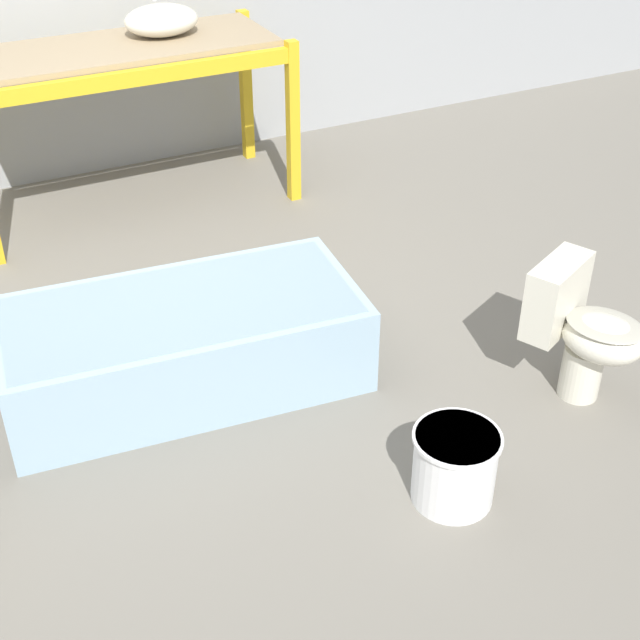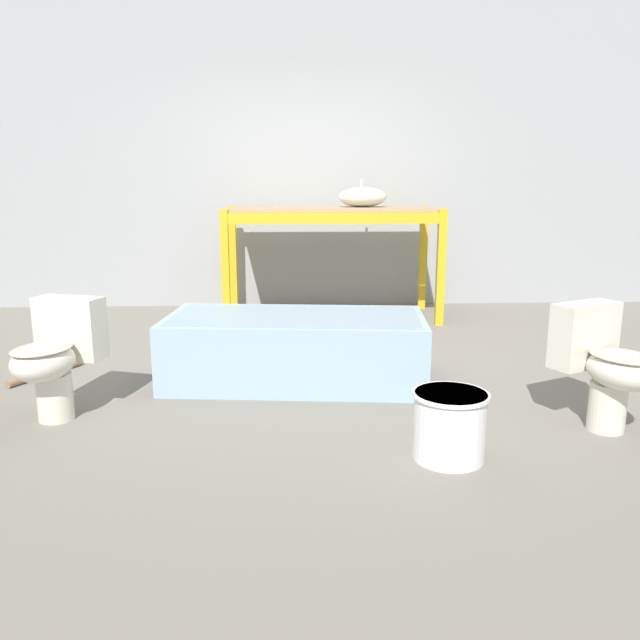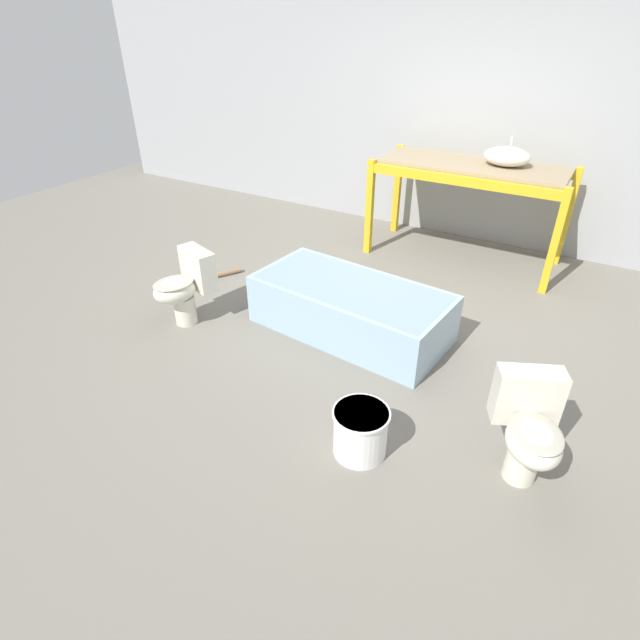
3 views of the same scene
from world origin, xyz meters
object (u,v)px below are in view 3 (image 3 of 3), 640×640
bathtub_main (350,305)px  bucket_white (360,431)px  sink_basin (507,156)px  toilet_far (529,427)px  toilet_near (185,285)px

bathtub_main → bucket_white: bearing=-54.1°
sink_basin → toilet_far: sink_basin is taller
toilet_near → toilet_far: 2.90m
bathtub_main → toilet_near: (-1.30, -0.58, 0.11)m
toilet_near → bathtub_main: bearing=41.9°
sink_basin → toilet_near: bearing=-126.8°
bathtub_main → toilet_far: toilet_far is taller
sink_basin → bucket_white: size_ratio=1.28×
toilet_far → bucket_white: size_ratio=1.82×
bucket_white → bathtub_main: bearing=120.2°
toilet_near → toilet_far: bearing=12.0°
sink_basin → toilet_near: (-1.95, -2.61, -0.77)m
sink_basin → bathtub_main: bearing=-107.9°
bathtub_main → toilet_near: size_ratio=2.65×
bathtub_main → toilet_far: (1.59, -0.87, 0.11)m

